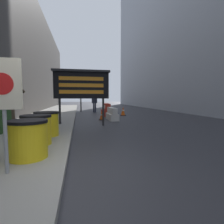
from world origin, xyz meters
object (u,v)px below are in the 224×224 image
Objects in this scene: traffic_light_near_curb at (81,83)px; traffic_cone_mid at (102,116)px; pedestrian_worker at (94,101)px; barrel_drum_foreground at (28,139)px; jersey_barrier_white at (112,114)px; barrel_drum_middle at (36,130)px; jersey_barrier_red_striped at (106,110)px; traffic_cone_near at (123,111)px; barrel_drum_back at (47,124)px; message_board at (82,85)px; warning_sign at (3,94)px.

traffic_cone_mid is at bearing -80.02° from traffic_light_near_curb.
barrel_drum_foreground is at bearing 34.21° from pedestrian_worker.
traffic_cone_mid is at bearing -176.18° from jersey_barrier_white.
traffic_cone_mid is 5.92m from pedestrian_worker.
barrel_drum_middle is 0.44× the size of pedestrian_worker.
pedestrian_worker reaches higher than barrel_drum_foreground.
traffic_cone_mid is at bearing -105.65° from jersey_barrier_red_striped.
barrel_drum_middle is 1.41× the size of traffic_cone_mid.
traffic_cone_near is at bearing 73.33° from pedestrian_worker.
traffic_cone_mid is (2.41, 6.95, -0.26)m from barrel_drum_foreground.
barrel_drum_back reaches higher than traffic_cone_mid.
message_board is at bearing 76.12° from barrel_drum_foreground.
barrel_drum_back is 0.20× the size of traffic_light_near_curb.
jersey_barrier_white is at bearing 67.37° from warning_sign.
barrel_drum_foreground is 1.00× the size of barrel_drum_back.
traffic_light_near_curb is at bearing 83.99° from barrel_drum_middle.
jersey_barrier_white is at bearing 50.87° from pedestrian_worker.
traffic_cone_near is (1.31, 2.29, 0.01)m from jersey_barrier_white.
message_board is 3.84× the size of traffic_cone_near.
jersey_barrier_red_striped is at bearing 54.52° from pedestrian_worker.
jersey_barrier_white is 5.90m from pedestrian_worker.
message_board is at bearing 65.63° from barrel_drum_back.
barrel_drum_back is 0.29× the size of message_board.
pedestrian_worker reaches higher than barrel_drum_back.
pedestrian_worker is at bearing 89.18° from traffic_cone_mid.
barrel_drum_middle reaches higher than traffic_cone_near.
barrel_drum_middle is 2.01m from warning_sign.
warning_sign is 2.63× the size of traffic_cone_near.
warning_sign is 3.32× the size of traffic_cone_mid.
traffic_cone_mid is at bearing 70.86° from barrel_drum_foreground.
message_board is 5.18m from jersey_barrier_red_striped.
message_board is 0.69× the size of traffic_light_near_curb.
traffic_cone_near is at bearing 49.80° from traffic_cone_mid.
barrel_drum_foreground is at bearing 78.59° from warning_sign.
traffic_light_near_curb is 2.21× the size of pedestrian_worker.
barrel_drum_foreground is 0.47× the size of jersey_barrier_red_striped.
message_board is at bearing -119.37° from traffic_cone_mid.
warning_sign reaches higher than jersey_barrier_red_striped.
barrel_drum_middle is 0.20× the size of traffic_light_near_curb.
pedestrian_worker is at bearing 77.62° from barrel_drum_middle.
barrel_drum_back is 5.75m from jersey_barrier_white.
traffic_cone_near is at bearing 58.41° from barrel_drum_back.
barrel_drum_middle is 1.11× the size of traffic_cone_near.
barrel_drum_foreground is 2.14m from barrel_drum_back.
pedestrian_worker is at bearing 78.96° from warning_sign.
jersey_barrier_white is (1.90, 2.25, -1.65)m from message_board.
traffic_light_near_curb is (-1.83, 6.63, 2.52)m from jersey_barrier_white.
pedestrian_worker is (2.58, 11.75, 0.51)m from barrel_drum_middle.
message_board is at bearing -130.21° from jersey_barrier_white.
barrel_drum_middle reaches higher than traffic_cone_mid.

